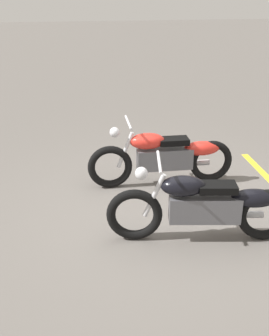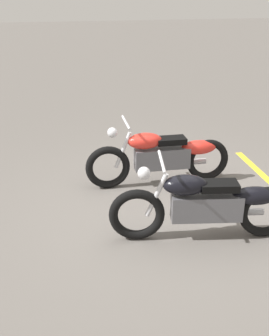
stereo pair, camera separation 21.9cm
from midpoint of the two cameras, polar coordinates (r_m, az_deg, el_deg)
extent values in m
plane|color=#66605B|center=(5.87, 6.45, -5.47)|extent=(60.00, 60.00, 0.00)
torus|color=black|center=(6.27, -2.34, 0.12)|extent=(0.67, 0.12, 0.67)
torus|color=black|center=(6.60, 11.26, 0.89)|extent=(0.67, 0.12, 0.67)
cube|color=#59595E|center=(6.37, 5.10, 1.25)|extent=(0.84, 0.23, 0.32)
ellipsoid|color=red|center=(6.20, 2.76, 3.67)|extent=(0.52, 0.29, 0.24)
ellipsoid|color=red|center=(6.46, 10.08, 2.65)|extent=(0.56, 0.25, 0.22)
cube|color=black|center=(6.29, 6.34, 3.66)|extent=(0.44, 0.25, 0.09)
cylinder|color=silver|center=(6.20, -0.27, 2.45)|extent=(0.27, 0.06, 0.56)
cylinder|color=silver|center=(6.06, 0.20, 6.21)|extent=(0.05, 0.62, 0.04)
sphere|color=silver|center=(6.08, -1.68, 4.87)|extent=(0.15, 0.15, 0.15)
cylinder|color=silver|center=(6.65, 8.14, 0.62)|extent=(0.70, 0.10, 0.09)
torus|color=black|center=(5.02, 1.24, -6.40)|extent=(0.68, 0.21, 0.67)
torus|color=black|center=(5.29, 18.50, -6.07)|extent=(0.68, 0.21, 0.67)
cube|color=#59595E|center=(5.06, 10.73, -5.46)|extent=(0.86, 0.35, 0.32)
ellipsoid|color=black|center=(4.88, 7.88, -2.44)|extent=(0.56, 0.36, 0.24)
ellipsoid|color=black|center=(5.13, 17.13, -3.95)|extent=(0.59, 0.32, 0.22)
cube|color=black|center=(4.96, 12.45, -2.61)|extent=(0.47, 0.31, 0.09)
cylinder|color=silver|center=(4.90, 3.96, -3.75)|extent=(0.27, 0.10, 0.56)
cylinder|color=silver|center=(4.72, 4.71, 0.81)|extent=(0.13, 0.62, 0.04)
sphere|color=silver|center=(4.77, 2.26, -0.74)|extent=(0.15, 0.15, 0.15)
cylinder|color=silver|center=(5.35, 14.58, -6.12)|extent=(0.71, 0.20, 0.09)
camera|label=1|loc=(0.11, 91.15, -0.51)|focal=44.86mm
camera|label=2|loc=(0.11, -88.85, 0.51)|focal=44.86mm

